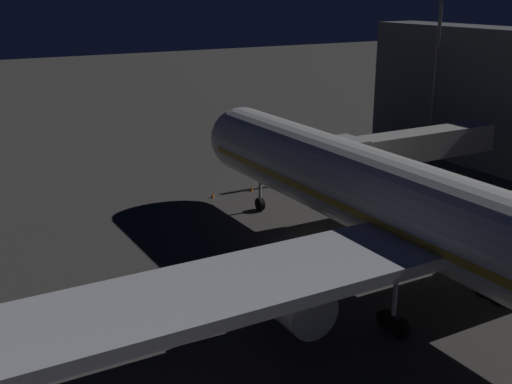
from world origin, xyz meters
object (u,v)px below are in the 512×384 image
airliner_at_gate (459,229)px  traffic_cone_nose_port (252,188)px  jet_bridge (398,149)px  traffic_cone_nose_starboard (213,195)px  apron_floodlight_mast (436,68)px

airliner_at_gate → traffic_cone_nose_port: 29.63m
jet_bridge → traffic_cone_nose_starboard: bearing=-44.7°
airliner_at_gate → traffic_cone_nose_port: (-2.20, -28.99, -5.71)m
airliner_at_gate → traffic_cone_nose_starboard: (2.20, -28.99, -5.71)m
airliner_at_gate → traffic_cone_nose_starboard: 29.63m
airliner_at_gate → apron_floodlight_mast: bearing=-132.2°
jet_bridge → traffic_cone_nose_starboard: 18.40m
jet_bridge → apron_floodlight_mast: (-15.29, -11.38, 5.02)m
jet_bridge → apron_floodlight_mast: bearing=-143.3°
airliner_at_gate → jet_bridge: size_ratio=3.28×
apron_floodlight_mast → traffic_cone_nose_port: bearing=-2.2°
jet_bridge → traffic_cone_nose_starboard: size_ratio=33.82×
apron_floodlight_mast → traffic_cone_nose_starboard: 29.75m
apron_floodlight_mast → traffic_cone_nose_port: 25.71m
apron_floodlight_mast → traffic_cone_nose_starboard: bearing=-1.9°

